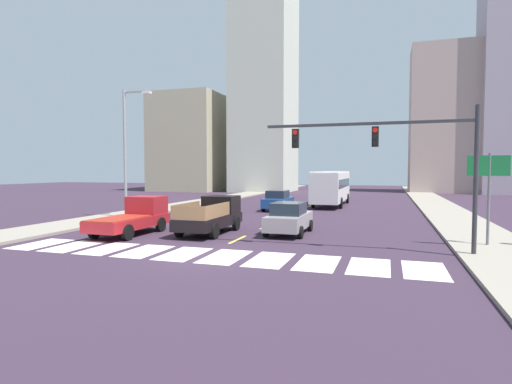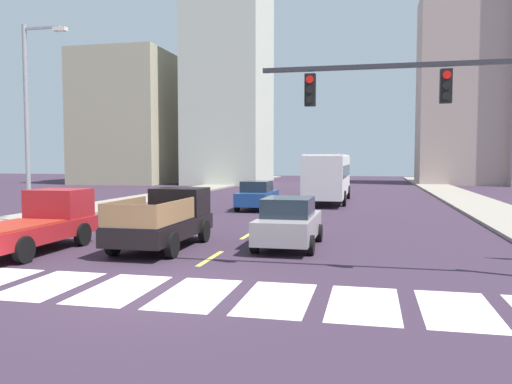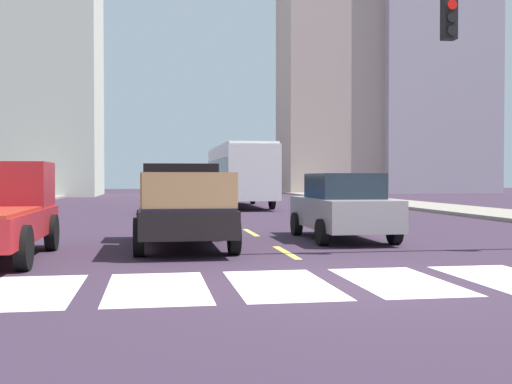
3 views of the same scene
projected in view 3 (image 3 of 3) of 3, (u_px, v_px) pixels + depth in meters
ground_plane at (340, 283)px, 9.77m from camera, size 160.00×160.00×0.00m
sidewalk_right at (469, 211)px, 29.39m from camera, size 3.62×110.00×0.15m
crosswalk_stripe_2 at (25, 291)px, 9.03m from camera, size 1.46×2.84×0.01m
crosswalk_stripe_3 at (157, 288)px, 9.33m from camera, size 1.46×2.84×0.01m
crosswalk_stripe_4 at (281, 284)px, 9.63m from camera, size 1.46×2.84×0.01m
crosswalk_stripe_5 at (398, 281)px, 9.92m from camera, size 1.46×2.84×0.01m
crosswalk_stripe_6 at (507, 278)px, 10.22m from camera, size 1.46×2.84×0.01m
lane_dash_0 at (286, 252)px, 13.72m from camera, size 0.16×2.40×0.01m
lane_dash_1 at (251, 232)px, 18.65m from camera, size 0.16×2.40×0.01m
lane_dash_2 at (230, 221)px, 23.59m from camera, size 0.16×2.40×0.01m
lane_dash_3 at (217, 213)px, 28.52m from camera, size 0.16×2.40×0.01m
lane_dash_4 at (207, 208)px, 33.46m from camera, size 0.16×2.40×0.01m
lane_dash_5 at (200, 204)px, 38.39m from camera, size 0.16×2.40×0.01m
lane_dash_6 at (195, 201)px, 43.32m from camera, size 0.16×2.40×0.01m
lane_dash_7 at (190, 199)px, 48.26m from camera, size 0.16×2.40×0.01m
pickup_stakebed at (182, 206)px, 15.11m from camera, size 2.18×5.20×1.96m
city_bus at (240, 171)px, 34.89m from camera, size 2.72×10.80×3.32m
sedan_far at (342, 207)px, 16.51m from camera, size 2.02×4.40×1.72m
sedan_near_right at (176, 194)px, 28.15m from camera, size 2.02×4.40×1.72m
block_mid_left at (432, 22)px, 65.46m from camera, size 11.98×7.48×35.09m
block_low_left at (330, 85)px, 65.03m from camera, size 9.72×7.51×22.01m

